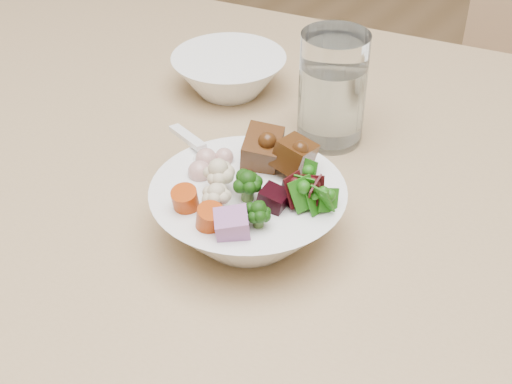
% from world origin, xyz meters
% --- Properties ---
extents(dining_table, '(1.93, 1.30, 0.84)m').
position_xyz_m(dining_table, '(-0.03, 0.12, 0.75)').
color(dining_table, tan).
rests_on(dining_table, ground).
extents(food_bowl, '(0.19, 0.19, 0.10)m').
position_xyz_m(food_bowl, '(-0.22, 0.06, 0.87)').
color(food_bowl, white).
rests_on(food_bowl, dining_table).
extents(soup_spoon, '(0.10, 0.06, 0.02)m').
position_xyz_m(soup_spoon, '(-0.29, 0.08, 0.89)').
color(soup_spoon, white).
rests_on(soup_spoon, food_bowl).
extents(water_glass, '(0.08, 0.08, 0.13)m').
position_xyz_m(water_glass, '(-0.24, 0.26, 0.90)').
color(water_glass, white).
rests_on(water_glass, dining_table).
extents(side_bowl, '(0.15, 0.15, 0.05)m').
position_xyz_m(side_bowl, '(-0.41, 0.28, 0.86)').
color(side_bowl, white).
rests_on(side_bowl, dining_table).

